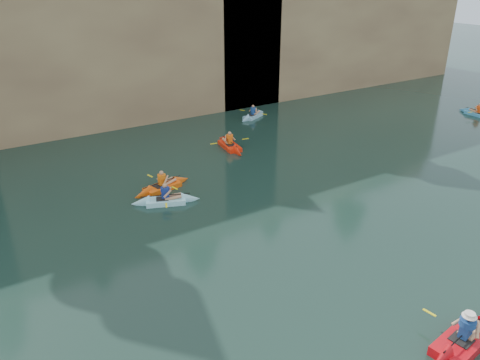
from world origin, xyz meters
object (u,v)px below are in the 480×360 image
kayaker_red_far (230,145)px  kayaker_orange (162,187)px  kayaker_ltblue_near (166,200)px  main_kayaker (463,340)px

kayaker_red_far → kayaker_orange: bearing=127.3°
kayaker_orange → kayaker_ltblue_near: (-0.46, -1.45, 0.00)m
main_kayaker → kayaker_orange: main_kayaker is taller
kayaker_orange → kayaker_ltblue_near: kayaker_ltblue_near is taller
main_kayaker → kayaker_ltblue_near: size_ratio=1.24×
kayaker_ltblue_near → kayaker_orange: bearing=93.6°
main_kayaker → kayaker_orange: 14.55m
main_kayaker → kayaker_red_far: (2.62, 17.48, -0.04)m
kayaker_ltblue_near → kayaker_red_far: (6.24, 4.73, 0.00)m
main_kayaker → kayaker_ltblue_near: (-3.61, 12.75, -0.04)m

